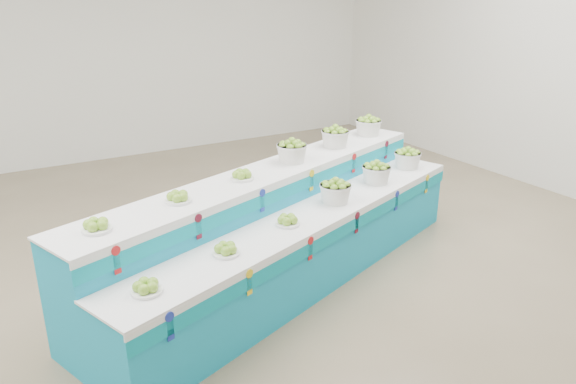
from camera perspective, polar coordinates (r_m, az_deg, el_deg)
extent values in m
plane|color=brown|center=(5.22, -5.51, -10.22)|extent=(10.00, 10.00, 0.00)
plane|color=silver|center=(9.31, -19.62, 15.23)|extent=(10.00, 0.00, 10.00)
cylinder|color=white|center=(3.84, -14.66, -9.54)|extent=(0.28, 0.28, 0.10)
cylinder|color=white|center=(4.25, -6.53, -5.93)|extent=(0.28, 0.28, 0.10)
cylinder|color=white|center=(4.74, -0.03, -2.92)|extent=(0.28, 0.28, 0.10)
cylinder|color=white|center=(4.14, -19.49, -3.25)|extent=(0.28, 0.28, 0.10)
cylinder|color=white|center=(4.52, -11.48, -0.46)|extent=(0.28, 0.28, 0.10)
cylinder|color=white|center=(4.98, -4.84, 1.85)|extent=(0.28, 0.28, 0.10)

